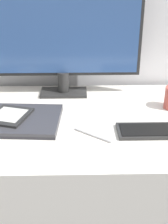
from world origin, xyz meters
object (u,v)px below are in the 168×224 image
laptop (13,120)px  ereader (9,116)px  keyboard (159,131)px  monitor (62,30)px  pen (93,135)px

laptop → ereader: 0.02m
keyboard → laptop: (-0.52, 0.09, 0.00)m
laptop → ereader: (-0.01, 0.00, 0.02)m
keyboard → laptop: laptop is taller
monitor → pen: bearing=-73.6°
monitor → keyboard: bearing=-46.3°
ereader → pen: (0.30, -0.11, -0.02)m
ereader → laptop: bearing=-13.5°
keyboard → ereader: 0.54m
laptop → keyboard: bearing=-9.4°
laptop → pen: 0.30m
keyboard → ereader: ereader is taller
ereader → pen: bearing=-20.0°
laptop → ereader: size_ratio=1.92×
keyboard → laptop: bearing=170.6°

